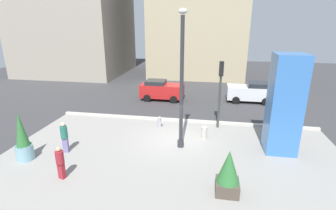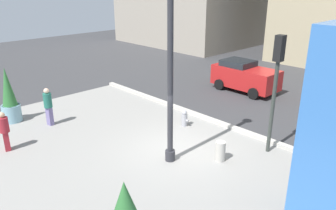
{
  "view_description": "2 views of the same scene",
  "coord_description": "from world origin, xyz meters",
  "px_view_note": "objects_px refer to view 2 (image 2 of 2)",
  "views": [
    {
      "loc": [
        1.85,
        -13.71,
        6.74
      ],
      "look_at": [
        -0.61,
        0.44,
        2.05
      ],
      "focal_mm": 27.34,
      "sensor_mm": 36.0,
      "label": 1
    },
    {
      "loc": [
        7.93,
        -8.15,
        6.1
      ],
      "look_at": [
        -0.39,
        -0.16,
        1.81
      ],
      "focal_mm": 35.52,
      "sensor_mm": 36.0,
      "label": 2
    }
  ],
  "objects_px": {
    "traffic_light_far_side": "(276,76)",
    "car_passing_lane": "(245,76)",
    "fire_hydrant": "(185,118)",
    "lamp_post": "(170,63)",
    "concrete_bollard": "(220,151)",
    "pedestrian_on_sidewalk": "(48,105)",
    "potted_plant_by_pillar": "(9,99)",
    "pedestrian_by_curb": "(4,130)"
  },
  "relations": [
    {
      "from": "potted_plant_by_pillar",
      "to": "car_passing_lane",
      "type": "xyz_separation_m",
      "value": [
        4.79,
        11.64,
        -0.21
      ]
    },
    {
      "from": "potted_plant_by_pillar",
      "to": "lamp_post",
      "type": "bearing_deg",
      "value": 19.84
    },
    {
      "from": "potted_plant_by_pillar",
      "to": "concrete_bollard",
      "type": "height_order",
      "value": "potted_plant_by_pillar"
    },
    {
      "from": "fire_hydrant",
      "to": "concrete_bollard",
      "type": "relative_size",
      "value": 1.0
    },
    {
      "from": "potted_plant_by_pillar",
      "to": "traffic_light_far_side",
      "type": "xyz_separation_m",
      "value": [
        9.75,
        5.94,
        1.89
      ]
    },
    {
      "from": "pedestrian_on_sidewalk",
      "to": "potted_plant_by_pillar",
      "type": "bearing_deg",
      "value": -146.7
    },
    {
      "from": "fire_hydrant",
      "to": "traffic_light_far_side",
      "type": "relative_size",
      "value": 0.17
    },
    {
      "from": "fire_hydrant",
      "to": "car_passing_lane",
      "type": "xyz_separation_m",
      "value": [
        -1.11,
        6.28,
        0.53
      ]
    },
    {
      "from": "lamp_post",
      "to": "pedestrian_by_curb",
      "type": "distance_m",
      "value": 6.86
    },
    {
      "from": "lamp_post",
      "to": "fire_hydrant",
      "type": "xyz_separation_m",
      "value": [
        -1.75,
        2.6,
        -3.23
      ]
    },
    {
      "from": "lamp_post",
      "to": "potted_plant_by_pillar",
      "type": "relative_size",
      "value": 2.88
    },
    {
      "from": "fire_hydrant",
      "to": "traffic_light_far_side",
      "type": "distance_m",
      "value": 4.7
    },
    {
      "from": "car_passing_lane",
      "to": "pedestrian_by_curb",
      "type": "xyz_separation_m",
      "value": [
        -2.01,
        -12.85,
        -0.03
      ]
    },
    {
      "from": "concrete_bollard",
      "to": "fire_hydrant",
      "type": "bearing_deg",
      "value": 156.54
    },
    {
      "from": "potted_plant_by_pillar",
      "to": "pedestrian_by_curb",
      "type": "height_order",
      "value": "potted_plant_by_pillar"
    },
    {
      "from": "fire_hydrant",
      "to": "lamp_post",
      "type": "bearing_deg",
      "value": -56.03
    },
    {
      "from": "pedestrian_on_sidewalk",
      "to": "traffic_light_far_side",
      "type": "bearing_deg",
      "value": 30.93
    },
    {
      "from": "car_passing_lane",
      "to": "fire_hydrant",
      "type": "bearing_deg",
      "value": -79.99
    },
    {
      "from": "concrete_bollard",
      "to": "pedestrian_by_curb",
      "type": "height_order",
      "value": "pedestrian_by_curb"
    },
    {
      "from": "potted_plant_by_pillar",
      "to": "fire_hydrant",
      "type": "xyz_separation_m",
      "value": [
        5.9,
        5.36,
        -0.74
      ]
    },
    {
      "from": "potted_plant_by_pillar",
      "to": "pedestrian_by_curb",
      "type": "distance_m",
      "value": 3.04
    },
    {
      "from": "potted_plant_by_pillar",
      "to": "pedestrian_on_sidewalk",
      "type": "height_order",
      "value": "potted_plant_by_pillar"
    },
    {
      "from": "lamp_post",
      "to": "concrete_bollard",
      "type": "xyz_separation_m",
      "value": [
        1.27,
        1.29,
        -3.22
      ]
    },
    {
      "from": "pedestrian_by_curb",
      "to": "pedestrian_on_sidewalk",
      "type": "height_order",
      "value": "pedestrian_on_sidewalk"
    },
    {
      "from": "potted_plant_by_pillar",
      "to": "traffic_light_far_side",
      "type": "bearing_deg",
      "value": 31.33
    },
    {
      "from": "car_passing_lane",
      "to": "traffic_light_far_side",
      "type": "bearing_deg",
      "value": -49.01
    },
    {
      "from": "fire_hydrant",
      "to": "pedestrian_on_sidewalk",
      "type": "xyz_separation_m",
      "value": [
        -4.28,
        -4.29,
        0.6
      ]
    },
    {
      "from": "pedestrian_on_sidewalk",
      "to": "lamp_post",
      "type": "bearing_deg",
      "value": 15.69
    },
    {
      "from": "potted_plant_by_pillar",
      "to": "traffic_light_far_side",
      "type": "relative_size",
      "value": 0.58
    },
    {
      "from": "concrete_bollard",
      "to": "car_passing_lane",
      "type": "relative_size",
      "value": 0.2
    },
    {
      "from": "traffic_light_far_side",
      "to": "car_passing_lane",
      "type": "bearing_deg",
      "value": 130.99
    },
    {
      "from": "concrete_bollard",
      "to": "traffic_light_far_side",
      "type": "bearing_deg",
      "value": 66.13
    },
    {
      "from": "traffic_light_far_side",
      "to": "potted_plant_by_pillar",
      "type": "bearing_deg",
      "value": -148.67
    },
    {
      "from": "concrete_bollard",
      "to": "pedestrian_on_sidewalk",
      "type": "xyz_separation_m",
      "value": [
        -7.29,
        -2.99,
        0.6
      ]
    },
    {
      "from": "traffic_light_far_side",
      "to": "lamp_post",
      "type": "bearing_deg",
      "value": -123.46
    },
    {
      "from": "fire_hydrant",
      "to": "concrete_bollard",
      "type": "height_order",
      "value": "same"
    },
    {
      "from": "fire_hydrant",
      "to": "car_passing_lane",
      "type": "height_order",
      "value": "car_passing_lane"
    },
    {
      "from": "lamp_post",
      "to": "pedestrian_by_curb",
      "type": "xyz_separation_m",
      "value": [
        -4.88,
        -3.97,
        -2.73
      ]
    },
    {
      "from": "lamp_post",
      "to": "fire_hydrant",
      "type": "height_order",
      "value": "lamp_post"
    },
    {
      "from": "concrete_bollard",
      "to": "pedestrian_on_sidewalk",
      "type": "relative_size",
      "value": 0.43
    },
    {
      "from": "traffic_light_far_side",
      "to": "car_passing_lane",
      "type": "distance_m",
      "value": 7.85
    },
    {
      "from": "lamp_post",
      "to": "concrete_bollard",
      "type": "bearing_deg",
      "value": 45.59
    }
  ]
}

